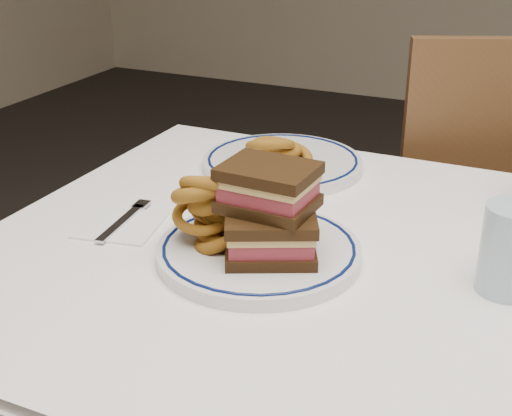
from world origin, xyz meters
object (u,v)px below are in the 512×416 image
at_px(reuben_sandwich, 270,212).
at_px(far_plate, 282,163).
at_px(main_plate, 259,251).
at_px(chair_far, 484,221).

relative_size(reuben_sandwich, far_plate, 0.51).
height_order(main_plate, far_plate, same).
relative_size(chair_far, far_plate, 3.33).
bearing_deg(chair_far, reuben_sandwich, -104.34).
xyz_separation_m(main_plate, far_plate, (-0.10, 0.33, 0.00)).
distance_m(chair_far, far_plate, 0.59).
xyz_separation_m(chair_far, reuben_sandwich, (-0.20, -0.77, 0.31)).
xyz_separation_m(chair_far, main_plate, (-0.22, -0.76, 0.24)).
height_order(reuben_sandwich, far_plate, reuben_sandwich).
bearing_deg(reuben_sandwich, main_plate, 149.06).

